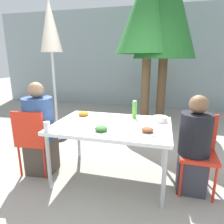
{
  "coord_description": "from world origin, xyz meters",
  "views": [
    {
      "loc": [
        0.57,
        -2.24,
        1.49
      ],
      "look_at": [
        0.0,
        0.0,
        0.87
      ],
      "focal_mm": 32.0,
      "sensor_mm": 36.0,
      "label": 1
    }
  ],
  "objects_px": {
    "closed_umbrella": "(51,34)",
    "tree_behind_left": "(149,9)",
    "bottle": "(135,110)",
    "person_left": "(40,132)",
    "chair_right": "(198,146)",
    "person_right": "(194,148)",
    "drinking_cup": "(47,127)",
    "salad_bowl": "(160,119)",
    "tree_behind_right": "(167,7)",
    "chair_left": "(34,137)"
  },
  "relations": [
    {
      "from": "closed_umbrella",
      "to": "tree_behind_left",
      "type": "bearing_deg",
      "value": 45.15
    },
    {
      "from": "bottle",
      "to": "tree_behind_left",
      "type": "height_order",
      "value": "tree_behind_left"
    },
    {
      "from": "person_left",
      "to": "chair_right",
      "type": "relative_size",
      "value": 1.38
    },
    {
      "from": "chair_right",
      "to": "person_right",
      "type": "bearing_deg",
      "value": 57.97
    },
    {
      "from": "person_left",
      "to": "person_right",
      "type": "height_order",
      "value": "person_left"
    },
    {
      "from": "closed_umbrella",
      "to": "drinking_cup",
      "type": "distance_m",
      "value": 1.94
    },
    {
      "from": "drinking_cup",
      "to": "salad_bowl",
      "type": "distance_m",
      "value": 1.37
    },
    {
      "from": "drinking_cup",
      "to": "person_left",
      "type": "bearing_deg",
      "value": 134.75
    },
    {
      "from": "bottle",
      "to": "salad_bowl",
      "type": "height_order",
      "value": "bottle"
    },
    {
      "from": "tree_behind_right",
      "to": "person_right",
      "type": "bearing_deg",
      "value": -80.93
    },
    {
      "from": "salad_bowl",
      "to": "bottle",
      "type": "bearing_deg",
      "value": 169.32
    },
    {
      "from": "bottle",
      "to": "drinking_cup",
      "type": "xyz_separation_m",
      "value": [
        -0.85,
        -0.74,
        -0.06
      ]
    },
    {
      "from": "salad_bowl",
      "to": "tree_behind_left",
      "type": "xyz_separation_m",
      "value": [
        -0.39,
        2.25,
        1.76
      ]
    },
    {
      "from": "closed_umbrella",
      "to": "drinking_cup",
      "type": "relative_size",
      "value": 22.62
    },
    {
      "from": "chair_right",
      "to": "person_right",
      "type": "distance_m",
      "value": 0.09
    },
    {
      "from": "chair_left",
      "to": "tree_behind_right",
      "type": "distance_m",
      "value": 3.72
    },
    {
      "from": "closed_umbrella",
      "to": "bottle",
      "type": "distance_m",
      "value": 2.0
    },
    {
      "from": "person_right",
      "to": "tree_behind_left",
      "type": "bearing_deg",
      "value": -71.25
    },
    {
      "from": "person_right",
      "to": "person_left",
      "type": "bearing_deg",
      "value": 3.64
    },
    {
      "from": "bottle",
      "to": "tree_behind_right",
      "type": "relative_size",
      "value": 0.07
    },
    {
      "from": "drinking_cup",
      "to": "salad_bowl",
      "type": "height_order",
      "value": "drinking_cup"
    },
    {
      "from": "closed_umbrella",
      "to": "chair_right",
      "type": "bearing_deg",
      "value": -21.95
    },
    {
      "from": "chair_left",
      "to": "closed_umbrella",
      "type": "xyz_separation_m",
      "value": [
        -0.34,
        1.17,
        1.38
      ]
    },
    {
      "from": "chair_left",
      "to": "drinking_cup",
      "type": "height_order",
      "value": "chair_left"
    },
    {
      "from": "chair_left",
      "to": "person_right",
      "type": "height_order",
      "value": "person_right"
    },
    {
      "from": "salad_bowl",
      "to": "person_right",
      "type": "bearing_deg",
      "value": -35.98
    },
    {
      "from": "salad_bowl",
      "to": "tree_behind_right",
      "type": "relative_size",
      "value": 0.05
    },
    {
      "from": "salad_bowl",
      "to": "tree_behind_left",
      "type": "bearing_deg",
      "value": 99.86
    },
    {
      "from": "salad_bowl",
      "to": "closed_umbrella",
      "type": "bearing_deg",
      "value": 158.71
    },
    {
      "from": "drinking_cup",
      "to": "tree_behind_right",
      "type": "height_order",
      "value": "tree_behind_right"
    },
    {
      "from": "person_left",
      "to": "drinking_cup",
      "type": "relative_size",
      "value": 11.14
    },
    {
      "from": "chair_left",
      "to": "chair_right",
      "type": "relative_size",
      "value": 1.0
    },
    {
      "from": "chair_right",
      "to": "salad_bowl",
      "type": "height_order",
      "value": "chair_right"
    },
    {
      "from": "person_right",
      "to": "bottle",
      "type": "relative_size",
      "value": 4.7
    },
    {
      "from": "closed_umbrella",
      "to": "tree_behind_right",
      "type": "relative_size",
      "value": 0.68
    },
    {
      "from": "chair_right",
      "to": "tree_behind_right",
      "type": "height_order",
      "value": "tree_behind_right"
    },
    {
      "from": "person_left",
      "to": "person_right",
      "type": "relative_size",
      "value": 1.08
    },
    {
      "from": "person_left",
      "to": "tree_behind_left",
      "type": "distance_m",
      "value": 3.43
    },
    {
      "from": "chair_right",
      "to": "bottle",
      "type": "relative_size",
      "value": 3.68
    },
    {
      "from": "salad_bowl",
      "to": "tree_behind_right",
      "type": "bearing_deg",
      "value": 90.6
    },
    {
      "from": "chair_right",
      "to": "tree_behind_left",
      "type": "distance_m",
      "value": 3.27
    },
    {
      "from": "salad_bowl",
      "to": "tree_behind_right",
      "type": "xyz_separation_m",
      "value": [
        -0.02,
        2.29,
        1.79
      ]
    },
    {
      "from": "salad_bowl",
      "to": "tree_behind_right",
      "type": "distance_m",
      "value": 2.91
    },
    {
      "from": "person_left",
      "to": "tree_behind_left",
      "type": "height_order",
      "value": "tree_behind_left"
    },
    {
      "from": "person_left",
      "to": "tree_behind_right",
      "type": "relative_size",
      "value": 0.33
    },
    {
      "from": "bottle",
      "to": "drinking_cup",
      "type": "relative_size",
      "value": 2.19
    },
    {
      "from": "tree_behind_left",
      "to": "chair_right",
      "type": "bearing_deg",
      "value": -71.3
    },
    {
      "from": "salad_bowl",
      "to": "tree_behind_left",
      "type": "height_order",
      "value": "tree_behind_left"
    },
    {
      "from": "chair_left",
      "to": "tree_behind_right",
      "type": "xyz_separation_m",
      "value": [
        1.53,
        2.72,
        2.02
      ]
    },
    {
      "from": "chair_left",
      "to": "tree_behind_left",
      "type": "distance_m",
      "value": 3.54
    }
  ]
}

